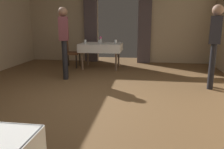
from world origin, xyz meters
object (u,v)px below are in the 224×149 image
(dining_table_mid, at_px, (101,47))
(glass_mid_d, at_px, (85,42))
(flower_vase_mid, at_px, (101,40))
(person_waiter_by_doorway, at_px, (215,40))
(person_diner_standing_aside, at_px, (64,37))
(glass_mid_b, at_px, (116,42))
(chair_mid_left, at_px, (69,50))
(glass_mid_c, at_px, (99,41))

(dining_table_mid, bearing_deg, glass_mid_d, -157.99)
(flower_vase_mid, xyz_separation_m, person_waiter_by_doorway, (2.69, -1.59, 0.16))
(dining_table_mid, bearing_deg, person_waiter_by_doorway, -32.67)
(flower_vase_mid, height_order, person_diner_standing_aside, person_diner_standing_aside)
(glass_mid_b, bearing_deg, glass_mid_d, -168.64)
(chair_mid_left, xyz_separation_m, flower_vase_mid, (1.02, -0.16, 0.35))
(flower_vase_mid, bearing_deg, person_diner_standing_aside, -117.41)
(glass_mid_d, bearing_deg, glass_mid_b, 11.36)
(person_waiter_by_doorway, relative_size, person_diner_standing_aside, 1.00)
(flower_vase_mid, bearing_deg, glass_mid_d, -175.89)
(chair_mid_left, xyz_separation_m, person_waiter_by_doorway, (3.71, -1.75, 0.51))
(glass_mid_c, xyz_separation_m, person_diner_standing_aside, (-0.55, -1.52, 0.23))
(glass_mid_c, relative_size, glass_mid_d, 0.77)
(glass_mid_c, distance_m, glass_mid_d, 0.47)
(flower_vase_mid, distance_m, glass_mid_d, 0.46)
(chair_mid_left, distance_m, glass_mid_c, 0.97)
(dining_table_mid, xyz_separation_m, person_waiter_by_doorway, (2.71, -1.74, 0.37))
(glass_mid_b, height_order, glass_mid_d, glass_mid_d)
(flower_vase_mid, bearing_deg, person_waiter_by_doorway, -30.66)
(glass_mid_d, distance_m, person_waiter_by_doorway, 3.52)
(person_waiter_by_doorway, bearing_deg, person_diner_standing_aside, 174.18)
(glass_mid_d, bearing_deg, flower_vase_mid, 4.11)
(glass_mid_c, bearing_deg, person_waiter_by_doorway, -33.66)
(glass_mid_b, bearing_deg, glass_mid_c, 167.14)
(dining_table_mid, xyz_separation_m, glass_mid_b, (0.44, 0.00, 0.16))
(glass_mid_b, height_order, glass_mid_c, glass_mid_b)
(chair_mid_left, relative_size, glass_mid_d, 7.75)
(glass_mid_c, bearing_deg, dining_table_mid, -56.75)
(glass_mid_b, xyz_separation_m, person_diner_standing_aside, (-1.07, -1.40, 0.22))
(flower_vase_mid, bearing_deg, glass_mid_b, 18.84)
(person_diner_standing_aside, bearing_deg, glass_mid_d, 81.04)
(dining_table_mid, relative_size, flower_vase_mid, 5.77)
(glass_mid_b, distance_m, person_waiter_by_doorway, 2.87)
(glass_mid_b, relative_size, person_diner_standing_aside, 0.07)
(person_diner_standing_aside, bearing_deg, glass_mid_c, 70.02)
(dining_table_mid, distance_m, person_waiter_by_doorway, 3.24)
(flower_vase_mid, distance_m, glass_mid_c, 0.29)
(glass_mid_b, distance_m, person_diner_standing_aside, 1.78)
(person_diner_standing_aside, bearing_deg, flower_vase_mid, 62.59)
(glass_mid_c, xyz_separation_m, person_waiter_by_doorway, (2.79, -1.86, 0.23))
(glass_mid_d, bearing_deg, person_waiter_by_doorway, -26.39)
(dining_table_mid, bearing_deg, chair_mid_left, 179.15)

